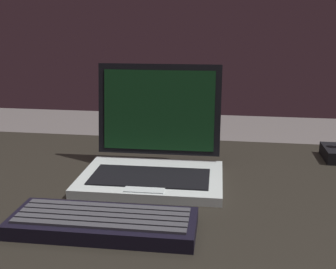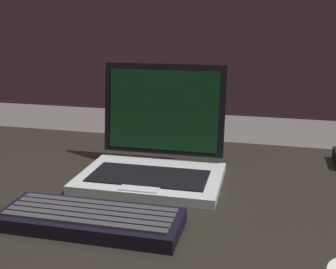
{
  "view_description": "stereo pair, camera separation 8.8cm",
  "coord_description": "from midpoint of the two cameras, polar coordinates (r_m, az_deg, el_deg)",
  "views": [
    {
      "loc": [
        0.22,
        -0.75,
        1.08
      ],
      "look_at": [
        0.1,
        0.09,
        0.84
      ],
      "focal_mm": 43.97,
      "sensor_mm": 36.0,
      "label": 1
    },
    {
      "loc": [
        0.31,
        -0.73,
        1.08
      ],
      "look_at": [
        0.1,
        0.09,
        0.84
      ],
      "focal_mm": 43.97,
      "sensor_mm": 36.0,
      "label": 2
    }
  ],
  "objects": [
    {
      "name": "external_keyboard",
      "position": [
        0.72,
        -12.54,
        -11.92
      ],
      "size": [
        0.31,
        0.12,
        0.03
      ],
      "color": "black",
      "rests_on": "desk"
    },
    {
      "name": "desk",
      "position": [
        0.9,
        -10.26,
        -12.98
      ],
      "size": [
        1.52,
        0.83,
        0.74
      ],
      "color": "black",
      "rests_on": "ground"
    },
    {
      "name": "laptop_front",
      "position": [
        0.92,
        -4.73,
        -2.99
      ],
      "size": [
        0.31,
        0.25,
        0.24
      ],
      "color": "#B1BBB8",
      "rests_on": "desk"
    }
  ]
}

